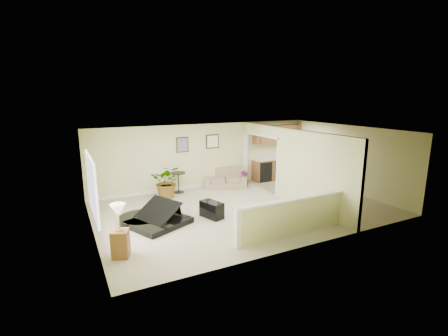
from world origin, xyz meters
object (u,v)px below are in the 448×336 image
piano_bench (212,210)px  small_plant (244,180)px  piano (155,203)px  palm_plant (168,182)px  lamp_stand (120,235)px  accent_table (178,180)px  loveseat (225,178)px

piano_bench → small_plant: (2.61, 2.55, 0.01)m
piano → piano_bench: 1.68m
palm_plant → lamp_stand: 4.36m
piano → lamp_stand: (-1.23, -1.58, -0.07)m
accent_table → small_plant: accent_table is taller
palm_plant → small_plant: size_ratio=2.27×
piano → loveseat: bearing=12.2°
accent_table → loveseat: bearing=0.3°
piano → piano_bench: size_ratio=2.99×
loveseat → accent_table: (-1.94, -0.01, 0.14)m
loveseat → palm_plant: bearing=-145.9°
small_plant → accent_table: bearing=172.7°
accent_table → palm_plant: palm_plant is taller
loveseat → accent_table: 1.95m
piano_bench → palm_plant: size_ratio=0.53×
loveseat → palm_plant: (-2.50, -0.45, 0.23)m
loveseat → lamp_stand: size_ratio=1.61×
loveseat → small_plant: 0.79m
loveseat → palm_plant: size_ratio=1.46×
piano → palm_plant: (1.03, 2.15, -0.01)m
piano → accent_table: (1.58, 2.59, -0.10)m
loveseat → small_plant: bearing=-2.4°
loveseat → lamp_stand: bearing=-114.8°
palm_plant → lamp_stand: size_ratio=1.10×
small_plant → lamp_stand: 6.67m
piano → small_plant: (4.23, 2.25, -0.34)m
palm_plant → small_plant: bearing=1.8°
piano → small_plant: 4.80m
piano_bench → small_plant: 3.65m
accent_table → small_plant: bearing=-7.3°
piano_bench → palm_plant: bearing=103.5°
loveseat → lamp_stand: lamp_stand is taller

